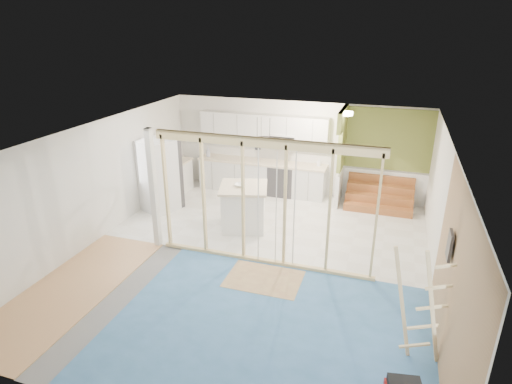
% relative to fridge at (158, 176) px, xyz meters
% --- Properties ---
extents(room, '(7.01, 8.01, 2.61)m').
position_rel_fridge_xyz_m(room, '(3.03, -1.70, 0.37)').
color(room, slate).
rests_on(room, ground).
extents(floor_overlays, '(7.00, 8.00, 0.03)m').
position_rel_fridge_xyz_m(floor_overlays, '(3.10, -1.64, -0.92)').
color(floor_overlays, silver).
rests_on(floor_overlays, room).
extents(stud_frame, '(4.66, 0.14, 2.60)m').
position_rel_fridge_xyz_m(stud_frame, '(2.81, -1.70, 0.65)').
color(stud_frame, '#DBC086').
rests_on(stud_frame, room).
extents(base_cabinets, '(4.45, 2.24, 0.93)m').
position_rel_fridge_xyz_m(base_cabinets, '(1.42, 1.66, -0.46)').
color(base_cabinets, silver).
rests_on(base_cabinets, room).
extents(upper_cabinets, '(3.60, 0.41, 0.85)m').
position_rel_fridge_xyz_m(upper_cabinets, '(2.19, 2.12, 0.89)').
color(upper_cabinets, silver).
rests_on(upper_cabinets, room).
extents(green_partition, '(2.25, 1.51, 2.60)m').
position_rel_fridge_xyz_m(green_partition, '(5.07, 1.96, 0.02)').
color(green_partition, olive).
rests_on(green_partition, room).
extents(pot_rack, '(0.52, 0.52, 0.72)m').
position_rel_fridge_xyz_m(pot_rack, '(2.72, 0.19, 1.07)').
color(pot_rack, black).
rests_on(pot_rack, room).
extents(sheathing_panel, '(0.02, 4.00, 2.60)m').
position_rel_fridge_xyz_m(sheathing_panel, '(6.51, -3.70, 0.37)').
color(sheathing_panel, tan).
rests_on(sheathing_panel, room).
extents(electrical_panel, '(0.04, 0.30, 0.40)m').
position_rel_fridge_xyz_m(electrical_panel, '(6.46, -3.10, 0.72)').
color(electrical_panel, '#39393E').
rests_on(electrical_panel, room).
extents(ceiling_light, '(0.32, 0.32, 0.08)m').
position_rel_fridge_xyz_m(ceiling_light, '(4.43, 1.30, 1.61)').
color(ceiling_light, '#FFEABF').
rests_on(ceiling_light, room).
extents(fridge, '(1.08, 1.03, 1.85)m').
position_rel_fridge_xyz_m(fridge, '(0.00, 0.00, 0.00)').
color(fridge, silver).
rests_on(fridge, room).
extents(island, '(1.32, 1.32, 1.05)m').
position_rel_fridge_xyz_m(island, '(2.42, -0.32, -0.41)').
color(island, white).
rests_on(island, room).
extents(bowl, '(0.25, 0.25, 0.06)m').
position_rel_fridge_xyz_m(bowl, '(2.34, -0.34, 0.15)').
color(bowl, silver).
rests_on(bowl, island).
extents(soap_bottle_a, '(0.15, 0.15, 0.32)m').
position_rel_fridge_xyz_m(soap_bottle_a, '(0.53, 1.94, 0.16)').
color(soap_bottle_a, '#A5A8B8').
rests_on(soap_bottle_a, base_cabinets).
extents(soap_bottle_b, '(0.12, 0.12, 0.20)m').
position_rel_fridge_xyz_m(soap_bottle_b, '(3.73, 2.09, 0.11)').
color(soap_bottle_b, white).
rests_on(soap_bottle_b, base_cabinets).
extents(ladder, '(0.95, 0.13, 1.78)m').
position_rel_fridge_xyz_m(ladder, '(6.17, -3.59, -0.02)').
color(ladder, beige).
rests_on(ladder, room).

